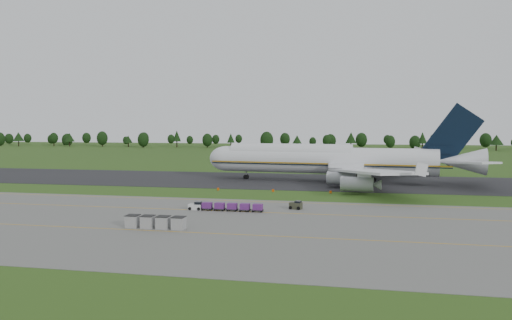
% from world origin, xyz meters
% --- Properties ---
extents(ground, '(600.00, 600.00, 0.00)m').
position_xyz_m(ground, '(0.00, 0.00, 0.00)').
color(ground, '#2A4B16').
rests_on(ground, ground).
extents(apron, '(300.00, 52.00, 0.06)m').
position_xyz_m(apron, '(0.00, -34.00, 0.03)').
color(apron, '#62625D').
rests_on(apron, ground).
extents(taxiway, '(300.00, 40.00, 0.08)m').
position_xyz_m(taxiway, '(0.00, 28.00, 0.04)').
color(taxiway, black).
rests_on(taxiway, ground).
extents(apron_markings, '(300.00, 30.20, 0.01)m').
position_xyz_m(apron_markings, '(0.00, -26.98, 0.06)').
color(apron_markings, '#CF910C').
rests_on(apron_markings, apron).
extents(tree_line, '(524.87, 21.43, 11.60)m').
position_xyz_m(tree_line, '(1.47, 219.77, 5.96)').
color(tree_line, black).
rests_on(tree_line, ground).
extents(aircraft, '(74.29, 71.90, 20.81)m').
position_xyz_m(aircraft, '(14.15, 28.20, 5.94)').
color(aircraft, silver).
rests_on(aircraft, ground).
extents(baggage_train, '(13.58, 1.44, 1.39)m').
position_xyz_m(baggage_train, '(-2.14, -21.69, 0.81)').
color(baggage_train, silver).
rests_on(baggage_train, apron).
extents(utility_cart, '(2.43, 1.78, 1.21)m').
position_xyz_m(utility_cart, '(10.10, -17.48, 0.65)').
color(utility_cart, '#353726').
rests_on(utility_cart, apron).
extents(uld_row, '(9.07, 1.87, 1.85)m').
position_xyz_m(uld_row, '(-8.16, -38.33, 0.99)').
color(uld_row, gray).
rests_on(uld_row, apron).
extents(edge_markers, '(26.59, 0.30, 0.60)m').
position_xyz_m(edge_markers, '(2.14, 5.30, 0.27)').
color(edge_markers, '#DD4C06').
rests_on(edge_markers, ground).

